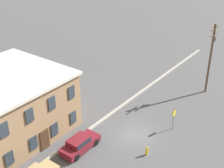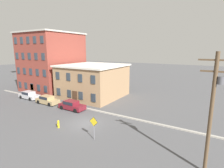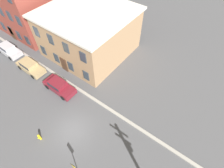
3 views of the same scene
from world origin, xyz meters
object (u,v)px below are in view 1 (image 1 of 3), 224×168
(caution_sign, at_px, (174,115))
(fire_hydrant, at_px, (147,151))
(utility_pole, at_px, (211,55))
(car_maroon, at_px, (80,143))

(caution_sign, distance_m, fire_hydrant, 5.63)
(utility_pole, distance_m, fire_hydrant, 16.72)
(utility_pole, height_order, fire_hydrant, utility_pole)
(car_maroon, distance_m, utility_pole, 20.57)
(utility_pole, xyz_separation_m, fire_hydrant, (-16.02, -0.40, -4.78))
(fire_hydrant, bearing_deg, utility_pole, 1.42)
(utility_pole, bearing_deg, car_maroon, 164.43)
(caution_sign, relative_size, utility_pole, 0.27)
(car_maroon, height_order, utility_pole, utility_pole)
(caution_sign, xyz_separation_m, fire_hydrant, (-5.49, 0.04, -1.24))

